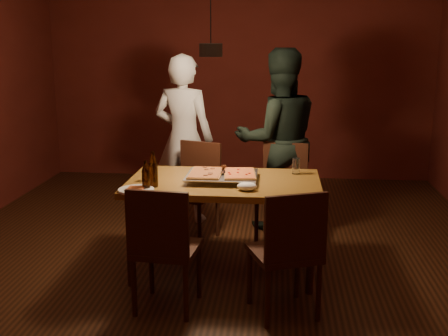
# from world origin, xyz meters

# --- Properties ---
(room_shell) EXTENTS (6.00, 6.00, 6.00)m
(room_shell) POSITION_xyz_m (0.00, 0.00, 1.40)
(room_shell) COLOR #3D2010
(room_shell) RESTS_ON ground
(dining_table) EXTENTS (1.50, 0.90, 0.75)m
(dining_table) POSITION_xyz_m (0.11, -0.13, 0.68)
(dining_table) COLOR olive
(dining_table) RESTS_ON floor
(chair_far_left) EXTENTS (0.54, 0.54, 0.49)m
(chair_far_left) POSITION_xyz_m (-0.23, 0.63, 0.54)
(chair_far_left) COLOR #38190F
(chair_far_left) RESTS_ON floor
(chair_far_right) EXTENTS (0.49, 0.49, 0.49)m
(chair_far_right) POSITION_xyz_m (0.58, 0.65, 0.54)
(chair_far_right) COLOR #38190F
(chair_far_right) RESTS_ON floor
(chair_near_left) EXTENTS (0.46, 0.46, 0.49)m
(chair_near_left) POSITION_xyz_m (-0.22, -0.89, 0.54)
(chair_near_left) COLOR #38190F
(chair_near_left) RESTS_ON floor
(chair_near_right) EXTENTS (0.55, 0.55, 0.49)m
(chair_near_right) POSITION_xyz_m (0.62, -0.88, 0.54)
(chair_near_right) COLOR #38190F
(chair_near_right) RESTS_ON floor
(pizza_tray) EXTENTS (0.56, 0.46, 0.05)m
(pizza_tray) POSITION_xyz_m (0.10, -0.12, 0.77)
(pizza_tray) COLOR silver
(pizza_tray) RESTS_ON dining_table
(pizza_meat) EXTENTS (0.25, 0.40, 0.02)m
(pizza_meat) POSITION_xyz_m (-0.03, -0.12, 0.81)
(pizza_meat) COLOR maroon
(pizza_meat) RESTS_ON pizza_tray
(pizza_cheese) EXTENTS (0.28, 0.40, 0.02)m
(pizza_cheese) POSITION_xyz_m (0.24, -0.12, 0.81)
(pizza_cheese) COLOR gold
(pizza_cheese) RESTS_ON pizza_tray
(spatula) EXTENTS (0.12, 0.25, 0.04)m
(spatula) POSITION_xyz_m (0.08, -0.09, 0.81)
(spatula) COLOR silver
(spatula) RESTS_ON pizza_tray
(beer_bottle_a) EXTENTS (0.06, 0.06, 0.22)m
(beer_bottle_a) POSITION_xyz_m (-0.43, -0.46, 0.86)
(beer_bottle_a) COLOR black
(beer_bottle_a) RESTS_ON dining_table
(beer_bottle_b) EXTENTS (0.07, 0.07, 0.27)m
(beer_bottle_b) POSITION_xyz_m (-0.40, -0.37, 0.88)
(beer_bottle_b) COLOR black
(beer_bottle_b) RESTS_ON dining_table
(water_glass_left) EXTENTS (0.07, 0.07, 0.12)m
(water_glass_left) POSITION_xyz_m (-0.47, -0.19, 0.81)
(water_glass_left) COLOR silver
(water_glass_left) RESTS_ON dining_table
(water_glass_right) EXTENTS (0.06, 0.06, 0.13)m
(water_glass_right) POSITION_xyz_m (0.68, 0.14, 0.82)
(water_glass_right) COLOR silver
(water_glass_right) RESTS_ON dining_table
(plate_slice) EXTENTS (0.26, 0.26, 0.03)m
(plate_slice) POSITION_xyz_m (-0.50, -0.50, 0.76)
(plate_slice) COLOR white
(plate_slice) RESTS_ON dining_table
(napkin) EXTENTS (0.14, 0.11, 0.06)m
(napkin) POSITION_xyz_m (0.31, -0.40, 0.78)
(napkin) COLOR white
(napkin) RESTS_ON dining_table
(diner_white) EXTENTS (0.69, 0.54, 1.69)m
(diner_white) POSITION_xyz_m (-0.42, 1.12, 0.85)
(diner_white) COLOR silver
(diner_white) RESTS_ON floor
(diner_dark) EXTENTS (1.00, 0.87, 1.75)m
(diner_dark) POSITION_xyz_m (0.53, 0.99, 0.88)
(diner_dark) COLOR black
(diner_dark) RESTS_ON floor
(pendant_lamp) EXTENTS (0.18, 0.18, 1.10)m
(pendant_lamp) POSITION_xyz_m (0.00, 0.00, 1.76)
(pendant_lamp) COLOR black
(pendant_lamp) RESTS_ON ceiling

